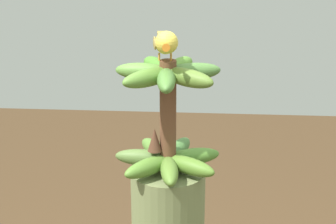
# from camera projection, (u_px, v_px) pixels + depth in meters

# --- Properties ---
(banana_bunch) EXTENTS (0.28, 0.28, 0.29)m
(banana_bunch) POSITION_uv_depth(u_px,v_px,m) (168.00, 118.00, 1.47)
(banana_bunch) COLOR brown
(banana_bunch) RESTS_ON banana_tree
(perched_bird) EXTENTS (0.20, 0.07, 0.08)m
(perched_bird) POSITION_uv_depth(u_px,v_px,m) (165.00, 43.00, 1.39)
(perched_bird) COLOR #C68933
(perched_bird) RESTS_ON banana_bunch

